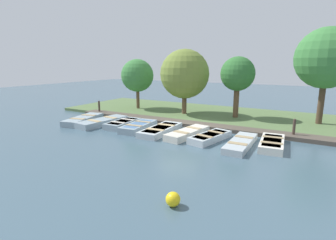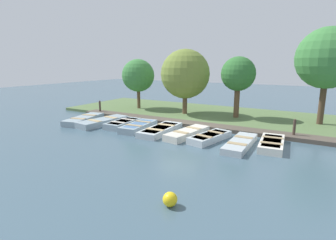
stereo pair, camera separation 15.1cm
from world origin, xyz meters
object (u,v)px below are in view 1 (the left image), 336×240
at_px(rowboat_0, 83,119).
at_px(park_tree_center, 238,75).
at_px(park_tree_far_left, 137,76).
at_px(park_tree_right, 327,58).
at_px(rowboat_1, 103,122).
at_px(buoy, 173,199).
at_px(rowboat_3, 139,126).
at_px(rowboat_4, 161,130).
at_px(rowboat_8, 272,143).
at_px(rowboat_6, 210,137).
at_px(mooring_post_far, 294,129).
at_px(mooring_post_near, 99,107).
at_px(park_tree_left, 185,74).
at_px(rowboat_2, 123,124).
at_px(rowboat_7, 241,143).
at_px(rowboat_5, 188,133).

xyz_separation_m(rowboat_0, park_tree_center, (-6.05, 9.09, 3.09)).
height_order(park_tree_far_left, park_tree_right, park_tree_right).
height_order(rowboat_1, buoy, buoy).
height_order(rowboat_3, rowboat_4, rowboat_3).
relative_size(rowboat_8, park_tree_right, 0.46).
height_order(rowboat_0, rowboat_6, rowboat_0).
bearing_deg(park_tree_far_left, mooring_post_far, 76.94).
bearing_deg(rowboat_4, rowboat_6, 87.70).
height_order(mooring_post_near, park_tree_center, park_tree_center).
distance_m(buoy, park_tree_right, 14.40).
distance_m(rowboat_4, park_tree_left, 6.18).
xyz_separation_m(park_tree_far_left, park_tree_right, (-0.91, 13.83, 1.33)).
relative_size(rowboat_0, rowboat_3, 1.18).
bearing_deg(rowboat_2, rowboat_0, -86.26).
bearing_deg(park_tree_right, rowboat_7, -26.69).
distance_m(rowboat_0, park_tree_center, 11.35).
xyz_separation_m(rowboat_0, rowboat_8, (-0.63, 12.42, -0.02)).
relative_size(rowboat_7, rowboat_8, 1.18).
distance_m(rowboat_6, park_tree_center, 6.63).
relative_size(rowboat_8, mooring_post_near, 2.60).
height_order(rowboat_6, park_tree_far_left, park_tree_far_left).
xyz_separation_m(rowboat_1, park_tree_right, (-6.54, 12.71, 4.16)).
bearing_deg(rowboat_2, rowboat_5, 88.03).
bearing_deg(rowboat_4, rowboat_1, -89.56).
distance_m(mooring_post_far, buoy, 9.77).
bearing_deg(mooring_post_near, rowboat_6, 76.07).
distance_m(rowboat_1, rowboat_5, 6.26).
xyz_separation_m(rowboat_0, park_tree_right, (-6.65, 14.41, 4.16)).
height_order(rowboat_1, park_tree_center, park_tree_center).
height_order(rowboat_7, buoy, buoy).
height_order(rowboat_7, park_tree_right, park_tree_right).
xyz_separation_m(rowboat_8, park_tree_right, (-6.02, 1.99, 4.18)).
relative_size(rowboat_0, rowboat_8, 1.25).
height_order(rowboat_5, park_tree_far_left, park_tree_far_left).
relative_size(rowboat_4, buoy, 8.11).
height_order(rowboat_5, buoy, buoy).
relative_size(mooring_post_near, park_tree_center, 0.24).
xyz_separation_m(rowboat_5, mooring_post_near, (-2.51, -9.14, 0.37)).
distance_m(rowboat_2, rowboat_4, 2.93).
relative_size(rowboat_3, mooring_post_near, 2.76).
bearing_deg(park_tree_right, rowboat_3, -56.54).
relative_size(rowboat_6, park_tree_left, 0.58).
relative_size(park_tree_left, park_tree_center, 1.13).
height_order(rowboat_2, rowboat_6, rowboat_2).
height_order(rowboat_3, park_tree_center, park_tree_center).
xyz_separation_m(rowboat_5, mooring_post_far, (-2.51, 5.25, 0.37)).
bearing_deg(park_tree_far_left, park_tree_center, 92.11).
bearing_deg(park_tree_far_left, rowboat_8, 66.66).
bearing_deg(rowboat_8, rowboat_1, -92.12).
bearing_deg(rowboat_6, rowboat_8, 111.01).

